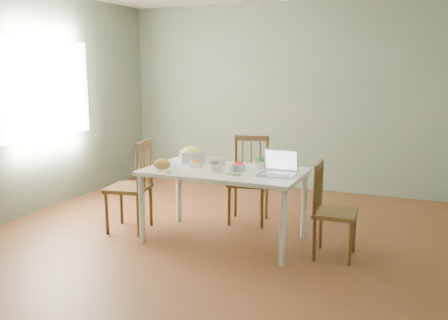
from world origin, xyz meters
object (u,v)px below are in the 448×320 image
at_px(chair_far, 248,180).
at_px(bowl_squash, 192,155).
at_px(laptop, 277,163).
at_px(chair_right, 336,211).
at_px(bread_boule, 162,164).
at_px(dining_table, 224,205).
at_px(chair_left, 129,186).

height_order(chair_far, bowl_squash, chair_far).
xyz_separation_m(chair_far, laptop, (0.55, -0.72, 0.37)).
xyz_separation_m(chair_far, chair_right, (1.12, -0.67, -0.04)).
height_order(chair_far, bread_boule, chair_far).
xyz_separation_m(chair_far, bread_boule, (-0.59, -0.92, 0.31)).
distance_m(bread_boule, laptop, 1.16).
relative_size(chair_far, bread_boule, 5.74).
bearing_deg(bowl_squash, chair_far, 41.42).
distance_m(chair_far, bread_boule, 1.13).
bearing_deg(chair_right, laptop, 92.74).
distance_m(chair_far, chair_right, 1.31).
xyz_separation_m(chair_right, laptop, (-0.57, -0.05, 0.42)).
relative_size(dining_table, bread_boule, 9.27).
distance_m(chair_left, chair_right, 2.23).
distance_m(dining_table, chair_far, 0.68).
bearing_deg(dining_table, bread_boule, -157.10).
distance_m(chair_left, bread_boule, 0.61).
bearing_deg(bowl_squash, dining_table, -25.98).
xyz_separation_m(bowl_squash, laptop, (1.05, -0.28, 0.03)).
bearing_deg(dining_table, chair_right, 0.04).
distance_m(bread_boule, bowl_squash, 0.49).
bearing_deg(bread_boule, bowl_squash, 78.97).
relative_size(dining_table, laptop, 4.67).
distance_m(chair_far, bowl_squash, 0.74).
bearing_deg(chair_far, chair_right, -41.16).
bearing_deg(chair_left, laptop, 80.30).
height_order(dining_table, bowl_squash, bowl_squash).
height_order(dining_table, chair_far, chair_far).
relative_size(dining_table, chair_far, 1.62).
xyz_separation_m(dining_table, chair_right, (1.13, 0.00, 0.08)).
distance_m(chair_far, chair_left, 1.35).
relative_size(chair_right, bread_boule, 5.22).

